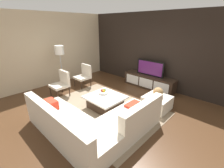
% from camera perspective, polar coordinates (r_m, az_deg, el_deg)
% --- Properties ---
extents(ground_plane, '(14.00, 14.00, 0.00)m').
position_cam_1_polar(ground_plane, '(4.58, -2.57, -9.65)').
color(ground_plane, '#4C301C').
extents(feature_wall_back, '(6.40, 0.12, 2.80)m').
position_cam_1_polar(feature_wall_back, '(6.18, 15.92, 11.67)').
color(feature_wall_back, black).
rests_on(feature_wall_back, ground).
extents(side_wall_left, '(0.12, 5.20, 2.80)m').
position_cam_1_polar(side_wall_left, '(6.77, -21.07, 11.87)').
color(side_wall_left, beige).
rests_on(side_wall_left, ground).
extents(area_rug, '(3.33, 2.44, 0.01)m').
position_cam_1_polar(area_rug, '(4.64, -3.44, -9.15)').
color(area_rug, gray).
rests_on(area_rug, ground).
extents(media_console, '(2.05, 0.48, 0.50)m').
position_cam_1_polar(media_console, '(6.20, 13.52, 0.91)').
color(media_console, '#332319').
rests_on(media_console, ground).
extents(television, '(1.12, 0.06, 0.59)m').
position_cam_1_polar(television, '(6.04, 13.96, 5.75)').
color(television, black).
rests_on(television, media_console).
extents(sectional_couch, '(2.48, 2.28, 0.79)m').
position_cam_1_polar(sectional_couch, '(3.60, -7.54, -14.20)').
color(sectional_couch, beige).
rests_on(sectional_couch, ground).
extents(coffee_table, '(1.03, 0.96, 0.38)m').
position_cam_1_polar(coffee_table, '(4.60, -2.58, -6.59)').
color(coffee_table, '#332319').
rests_on(coffee_table, ground).
extents(accent_chair_near, '(0.57, 0.53, 0.87)m').
position_cam_1_polar(accent_chair_near, '(5.58, -18.25, 0.70)').
color(accent_chair_near, '#332319').
rests_on(accent_chair_near, ground).
extents(floor_lamp, '(0.33, 0.33, 1.63)m').
position_cam_1_polar(floor_lamp, '(6.11, -18.89, 11.01)').
color(floor_lamp, '#A5A5AA').
rests_on(floor_lamp, ground).
extents(ottoman, '(0.70, 0.70, 0.40)m').
position_cam_1_polar(ottoman, '(4.73, 16.31, -6.72)').
color(ottoman, beige).
rests_on(ottoman, ground).
extents(fruit_bowl, '(0.28, 0.28, 0.14)m').
position_cam_1_polar(fruit_bowl, '(4.68, -3.27, -2.91)').
color(fruit_bowl, silver).
rests_on(fruit_bowl, coffee_table).
extents(accent_chair_far, '(0.55, 0.54, 0.87)m').
position_cam_1_polar(accent_chair_far, '(6.23, -10.32, 3.56)').
color(accent_chair_far, '#332319').
rests_on(accent_chair_far, ground).
extents(decorative_ball, '(0.28, 0.28, 0.28)m').
position_cam_1_polar(decorative_ball, '(4.58, 16.74, -2.94)').
color(decorative_ball, '#AD8451').
rests_on(decorative_ball, ottoman).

